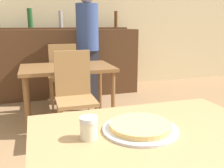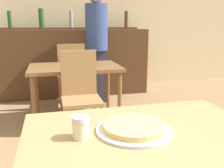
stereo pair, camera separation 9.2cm
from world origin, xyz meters
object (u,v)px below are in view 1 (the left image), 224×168
at_px(chair_far_side_front, 74,91).
at_px(chair_far_side_back, 63,72).
at_px(pizza_tray, 140,127).
at_px(person_standing, 88,43).
at_px(cheese_shaker, 89,128).

distance_m(chair_far_side_front, chair_far_side_back, 1.08).
height_order(chair_far_side_back, pizza_tray, chair_far_side_back).
xyz_separation_m(chair_far_side_front, person_standing, (0.43, 1.30, 0.40)).
relative_size(pizza_tray, cheese_shaker, 3.56).
distance_m(cheese_shaker, person_standing, 2.94).
bearing_deg(chair_far_side_front, cheese_shaker, -96.66).
bearing_deg(person_standing, cheese_shaker, -101.99).
distance_m(chair_far_side_back, pizza_tray, 2.65).
bearing_deg(chair_far_side_back, person_standing, -152.63).
xyz_separation_m(chair_far_side_front, cheese_shaker, (-0.18, -1.58, 0.26)).
height_order(chair_far_side_front, pizza_tray, chair_far_side_front).
xyz_separation_m(pizza_tray, person_standing, (0.37, 2.86, 0.17)).
distance_m(pizza_tray, person_standing, 2.89).
relative_size(chair_far_side_front, person_standing, 0.55).
distance_m(chair_far_side_back, person_standing, 0.62).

